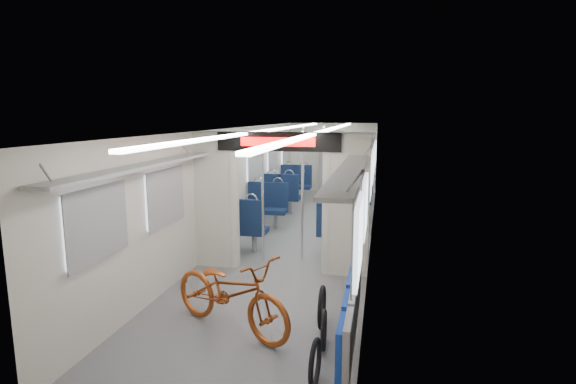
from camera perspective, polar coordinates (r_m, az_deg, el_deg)
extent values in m
plane|color=#515456|center=(9.53, 1.63, -5.86)|extent=(12.00, 12.00, 0.00)
cube|color=beige|center=(9.64, -6.85, 1.25)|extent=(0.02, 12.00, 2.30)
cube|color=beige|center=(9.15, 10.65, 0.68)|extent=(0.02, 12.00, 2.30)
cube|color=beige|center=(15.19, 5.66, 4.38)|extent=(2.90, 0.02, 2.30)
cube|color=beige|center=(3.72, -15.24, -13.09)|extent=(2.90, 0.02, 2.30)
cube|color=silver|center=(9.18, 1.70, 8.10)|extent=(2.90, 12.00, 0.02)
cube|color=white|center=(9.29, -1.67, 7.93)|extent=(0.12, 11.40, 0.04)
cube|color=white|center=(9.10, 5.15, 7.86)|extent=(0.12, 11.40, 0.04)
cube|color=beige|center=(7.71, -9.25, -2.10)|extent=(0.65, 0.18, 2.00)
cube|color=beige|center=(7.23, 7.68, -2.86)|extent=(0.65, 0.18, 2.00)
cube|color=beige|center=(7.23, -1.09, 6.44)|extent=(2.90, 0.18, 0.30)
cylinder|color=beige|center=(7.60, -6.96, -2.22)|extent=(0.20, 0.20, 2.00)
cylinder|color=beige|center=(7.25, 5.12, -2.76)|extent=(0.20, 0.20, 2.00)
cube|color=black|center=(7.12, -1.29, 6.39)|extent=(2.00, 0.03, 0.30)
cube|color=#FF0C07|center=(7.10, -1.34, 6.38)|extent=(1.20, 0.02, 0.14)
cube|color=silver|center=(5.34, -23.20, -3.72)|extent=(0.04, 1.00, 0.75)
cube|color=silver|center=(4.40, 8.97, -5.80)|extent=(0.04, 1.00, 0.75)
cube|color=silver|center=(6.68, -15.39, -0.68)|extent=(0.04, 1.00, 0.75)
cube|color=silver|center=(5.96, 9.76, -1.71)|extent=(0.04, 1.00, 0.75)
cube|color=silver|center=(9.13, -7.70, 2.33)|extent=(0.04, 1.00, 0.75)
cube|color=silver|center=(8.62, 10.43, 1.82)|extent=(0.04, 1.00, 0.75)
cube|color=silver|center=(10.93, -4.39, 3.61)|extent=(0.04, 1.00, 0.75)
cube|color=silver|center=(10.50, 10.69, 3.22)|extent=(0.04, 1.00, 0.75)
cube|color=silver|center=(12.75, -2.02, 4.52)|extent=(0.04, 1.00, 0.75)
cube|color=silver|center=(12.39, 10.88, 4.20)|extent=(0.04, 1.00, 0.75)
cube|color=silver|center=(14.50, -0.32, 5.17)|extent=(0.04, 1.00, 0.75)
cube|color=silver|center=(14.19, 11.01, 4.88)|extent=(0.04, 1.00, 0.75)
cube|color=gray|center=(5.83, -17.88, 3.19)|extent=(0.30, 3.60, 0.04)
cube|color=gray|center=(5.09, 7.91, 2.66)|extent=(0.30, 3.60, 0.04)
cube|color=gray|center=(11.42, -2.86, 6.67)|extent=(0.30, 7.60, 0.04)
cube|color=gray|center=(11.06, 10.07, 6.43)|extent=(0.30, 7.60, 0.04)
cube|color=gray|center=(15.14, 5.62, 3.80)|extent=(0.90, 0.05, 2.00)
imported|color=#954015|center=(5.53, -7.30, -12.51)|extent=(1.93, 1.39, 0.96)
cube|color=gray|center=(4.14, 7.61, -19.11)|extent=(0.06, 0.49, 0.56)
cube|color=#10319A|center=(4.14, 6.73, -19.06)|extent=(0.06, 0.45, 0.47)
cube|color=gray|center=(4.63, 8.13, -15.84)|extent=(0.06, 0.49, 0.56)
cube|color=#10319A|center=(4.63, 7.36, -15.80)|extent=(0.06, 0.45, 0.47)
cube|color=gray|center=(5.13, 8.55, -13.20)|extent=(0.06, 0.49, 0.56)
cube|color=#10319A|center=(5.13, 7.86, -13.17)|extent=(0.06, 0.45, 0.47)
cube|color=gray|center=(5.64, 8.88, -11.04)|extent=(0.06, 0.49, 0.56)
cube|color=#10319A|center=(5.64, 8.26, -11.01)|extent=(0.06, 0.45, 0.47)
torus|color=black|center=(4.59, 3.46, -21.14)|extent=(0.07, 0.48, 0.48)
torus|color=black|center=(5.20, 4.57, -17.31)|extent=(0.08, 0.46, 0.46)
torus|color=black|center=(5.65, 4.32, -14.61)|extent=(0.06, 0.53, 0.53)
cube|color=#0C1937|center=(8.55, -4.29, -4.95)|extent=(0.48, 0.45, 0.10)
cylinder|color=gray|center=(8.61, -4.27, -6.39)|extent=(0.10, 0.10, 0.35)
cube|color=#0C1937|center=(8.30, -4.66, -2.97)|extent=(0.48, 0.08, 0.58)
torus|color=silver|center=(8.24, -4.69, -1.00)|extent=(0.24, 0.03, 0.24)
cube|color=#0C1937|center=(10.25, -1.51, -2.44)|extent=(0.48, 0.45, 0.10)
cylinder|color=gray|center=(10.30, -1.51, -3.66)|extent=(0.10, 0.10, 0.35)
cube|color=#0C1937|center=(10.35, -1.29, -0.38)|extent=(0.48, 0.08, 0.58)
torus|color=silver|center=(10.31, -1.30, 1.21)|extent=(0.24, 0.03, 0.24)
cube|color=#0C1937|center=(8.69, -7.28, -4.76)|extent=(0.48, 0.45, 0.10)
cylinder|color=gray|center=(8.75, -7.25, -6.19)|extent=(0.10, 0.10, 0.35)
cube|color=#0C1937|center=(8.44, -7.73, -2.81)|extent=(0.48, 0.08, 0.58)
torus|color=silver|center=(8.39, -7.77, -0.87)|extent=(0.24, 0.03, 0.24)
cube|color=#0C1937|center=(10.36, -4.04, -2.32)|extent=(0.48, 0.45, 0.10)
cylinder|color=gray|center=(10.41, -4.03, -3.53)|extent=(0.10, 0.10, 0.35)
cube|color=#0C1937|center=(10.47, -3.80, -0.29)|extent=(0.48, 0.08, 0.58)
torus|color=silver|center=(10.42, -3.82, 1.29)|extent=(0.24, 0.03, 0.24)
cube|color=#0C1937|center=(8.46, 5.25, -5.12)|extent=(0.44, 0.41, 0.10)
cylinder|color=gray|center=(8.52, 5.22, -6.58)|extent=(0.10, 0.10, 0.35)
cube|color=#0C1937|center=(8.22, 5.15, -3.28)|extent=(0.44, 0.08, 0.53)
torus|color=silver|center=(8.17, 5.18, -1.46)|extent=(0.22, 0.03, 0.22)
cube|color=#0C1937|center=(10.06, 6.33, -2.74)|extent=(0.44, 0.41, 0.10)
cylinder|color=gray|center=(10.11, 6.30, -3.98)|extent=(0.10, 0.10, 0.35)
cube|color=#0C1937|center=(10.15, 6.45, -0.79)|extent=(0.44, 0.08, 0.53)
torus|color=silver|center=(10.11, 6.48, 0.70)|extent=(0.22, 0.03, 0.22)
cube|color=#0C1937|center=(8.42, 8.44, -5.26)|extent=(0.44, 0.41, 0.10)
cylinder|color=gray|center=(8.48, 8.40, -6.72)|extent=(0.10, 0.10, 0.35)
cube|color=#0C1937|center=(8.19, 8.42, -3.41)|extent=(0.44, 0.08, 0.53)
torus|color=silver|center=(8.13, 8.47, -1.58)|extent=(0.22, 0.03, 0.22)
cube|color=#0C1937|center=(10.02, 9.00, -2.84)|extent=(0.44, 0.41, 0.10)
cylinder|color=gray|center=(10.08, 8.97, -4.09)|extent=(0.10, 0.10, 0.35)
cube|color=#0C1937|center=(10.12, 9.10, -0.89)|extent=(0.44, 0.08, 0.53)
torus|color=silver|center=(10.08, 9.14, 0.60)|extent=(0.22, 0.03, 0.22)
cube|color=#0C1937|center=(11.84, 0.33, -0.77)|extent=(0.49, 0.46, 0.10)
cylinder|color=gray|center=(11.88, 0.33, -1.84)|extent=(0.10, 0.10, 0.35)
cube|color=#0C1937|center=(11.60, 0.15, 0.77)|extent=(0.49, 0.09, 0.60)
torus|color=silver|center=(11.55, 0.15, 2.25)|extent=(0.25, 0.03, 0.25)
cube|color=#0C1937|center=(13.64, 1.88, 0.64)|extent=(0.49, 0.46, 0.10)
cylinder|color=gray|center=(13.68, 1.87, -0.29)|extent=(0.10, 0.10, 0.35)
cube|color=#0C1937|center=(13.77, 2.02, 2.20)|extent=(0.49, 0.09, 0.60)
torus|color=silver|center=(13.73, 2.03, 3.45)|extent=(0.25, 0.03, 0.25)
cube|color=#0C1937|center=(11.94, -1.88, -0.69)|extent=(0.49, 0.46, 0.10)
cylinder|color=gray|center=(11.98, -1.88, -1.75)|extent=(0.10, 0.10, 0.35)
cube|color=#0C1937|center=(11.70, -2.11, 0.84)|extent=(0.49, 0.09, 0.60)
torus|color=silver|center=(11.65, -2.12, 2.31)|extent=(0.25, 0.03, 0.25)
cube|color=#0C1937|center=(13.73, -0.05, 0.70)|extent=(0.49, 0.46, 0.10)
cylinder|color=gray|center=(13.77, -0.05, -0.22)|extent=(0.10, 0.10, 0.35)
cube|color=#0C1937|center=(13.86, 0.10, 2.25)|extent=(0.49, 0.09, 0.60)
torus|color=silver|center=(13.82, 0.10, 3.49)|extent=(0.25, 0.03, 0.25)
cube|color=#0C1937|center=(11.58, 7.07, -1.09)|extent=(0.46, 0.43, 0.10)
cylinder|color=gray|center=(11.62, 7.05, -2.17)|extent=(0.10, 0.10, 0.35)
cube|color=#0C1937|center=(11.35, 7.03, 0.38)|extent=(0.46, 0.08, 0.56)
torus|color=silver|center=(11.31, 7.06, 1.78)|extent=(0.23, 0.03, 0.23)
cube|color=#0C1937|center=(13.27, 7.69, 0.30)|extent=(0.46, 0.43, 0.10)
cylinder|color=gray|center=(13.31, 7.67, -0.66)|extent=(0.10, 0.10, 0.35)
cube|color=#0C1937|center=(13.39, 7.78, 1.80)|extent=(0.46, 0.08, 0.56)
torus|color=silver|center=(13.36, 7.80, 2.99)|extent=(0.23, 0.03, 0.23)
cube|color=#0C1937|center=(11.55, 9.39, -1.17)|extent=(0.46, 0.43, 0.10)
cylinder|color=gray|center=(11.60, 9.36, -2.26)|extent=(0.10, 0.10, 0.35)
cube|color=#0C1937|center=(11.33, 9.40, 0.30)|extent=(0.46, 0.08, 0.56)
torus|color=silver|center=(11.28, 9.44, 1.70)|extent=(0.23, 0.03, 0.23)
cube|color=#0C1937|center=(13.25, 9.72, 0.23)|extent=(0.46, 0.43, 0.10)
cylinder|color=gray|center=(13.29, 9.69, -0.73)|extent=(0.10, 0.10, 0.35)
cube|color=#0C1937|center=(13.37, 9.79, 1.74)|extent=(0.46, 0.08, 0.56)
torus|color=silver|center=(13.33, 9.82, 2.92)|extent=(0.23, 0.03, 0.23)
cylinder|color=silver|center=(7.79, -3.23, -0.73)|extent=(0.05, 0.05, 2.30)
cylinder|color=silver|center=(7.88, 1.80, -0.60)|extent=(0.04, 0.04, 2.30)
cylinder|color=silver|center=(10.84, 1.96, 2.26)|extent=(0.04, 0.04, 2.30)
cylinder|color=silver|center=(11.00, 4.49, 2.34)|extent=(0.04, 0.04, 2.30)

